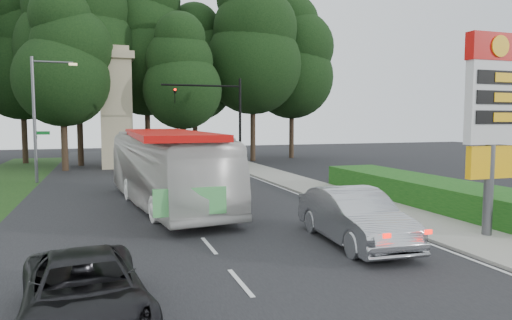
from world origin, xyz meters
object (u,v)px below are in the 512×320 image
object	(u,v)px
streetlight_signs	(38,113)
sedan_silver	(354,217)
gas_station_pylon	(492,107)
monument	(116,107)
suv_charcoal	(84,292)
traffic_signal_mast	(223,112)
transit_bus	(166,169)

from	to	relation	value
streetlight_signs	sedan_silver	xyz separation A→B (m)	(11.54, -19.17, -3.55)
streetlight_signs	sedan_silver	bearing A→B (deg)	-58.96
gas_station_pylon	sedan_silver	world-z (taller)	gas_station_pylon
monument	suv_charcoal	size ratio (longest dim) A/B	2.03
streetlight_signs	monument	distance (m)	9.44
gas_station_pylon	suv_charcoal	size ratio (longest dim) A/B	1.39
monument	sedan_silver	world-z (taller)	monument
traffic_signal_mast	sedan_silver	bearing A→B (deg)	-93.06
monument	sedan_silver	bearing A→B (deg)	-76.44
traffic_signal_mast	monument	size ratio (longest dim) A/B	0.72
streetlight_signs	monument	bearing A→B (deg)	58.03
sedan_silver	monument	bearing A→B (deg)	106.89
traffic_signal_mast	transit_bus	distance (m)	14.32
suv_charcoal	sedan_silver	bearing A→B (deg)	18.68
traffic_signal_mast	streetlight_signs	distance (m)	12.83
suv_charcoal	monument	bearing A→B (deg)	81.64
suv_charcoal	traffic_signal_mast	bearing A→B (deg)	64.11
traffic_signal_mast	sedan_silver	distance (m)	21.53
traffic_signal_mast	suv_charcoal	bearing A→B (deg)	-110.38
sedan_silver	suv_charcoal	bearing A→B (deg)	-152.47
traffic_signal_mast	transit_bus	bearing A→B (deg)	-115.53
gas_station_pylon	transit_bus	distance (m)	13.64
gas_station_pylon	streetlight_signs	bearing A→B (deg)	128.96
streetlight_signs	suv_charcoal	world-z (taller)	streetlight_signs
traffic_signal_mast	monument	bearing A→B (deg)	142.00
sedan_silver	traffic_signal_mast	bearing A→B (deg)	90.28
streetlight_signs	transit_bus	world-z (taller)	streetlight_signs
monument	transit_bus	bearing A→B (deg)	-84.98
sedan_silver	gas_station_pylon	bearing A→B (deg)	-6.92
gas_station_pylon	monument	distance (m)	30.17
traffic_signal_mast	suv_charcoal	xyz separation A→B (m)	(-9.21, -24.79, -3.99)
streetlight_signs	monument	xyz separation A→B (m)	(4.99, 7.99, 0.67)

